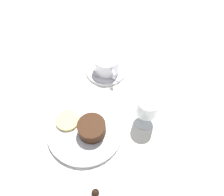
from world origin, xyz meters
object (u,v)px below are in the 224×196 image
Objects in this scene: dessert_cake at (92,128)px; wine_glass at (147,108)px; dinner_plate at (85,130)px; coffee_cup at (107,63)px; fork at (108,185)px.

wine_glass is at bearing 84.59° from dessert_cake.
wine_glass is 1.32× the size of dessert_cake.
wine_glass is 0.17m from dessert_cake.
dinner_plate is 0.24m from coffee_cup.
wine_glass is (0.23, 0.04, 0.03)m from coffee_cup.
coffee_cup is 0.60× the size of fork.
dinner_plate is 0.19m from wine_glass.
dessert_cake is at bearing 46.80° from dinner_plate.
coffee_cup is 1.10× the size of wine_glass.
wine_glass reaches higher than dessert_cake.
dinner_plate is 1.93× the size of coffee_cup.
coffee_cup is 1.45× the size of dessert_cake.
dessert_cake reaches higher than dinner_plate.
wine_glass is (0.03, 0.18, 0.06)m from dinner_plate.
fork is (0.17, 0.01, -0.01)m from dinner_plate.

